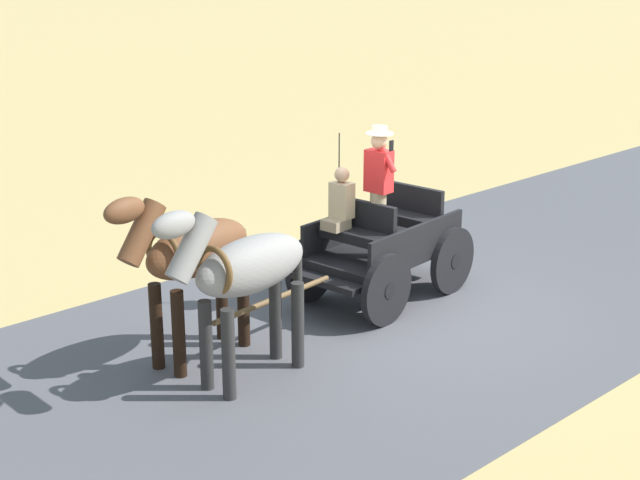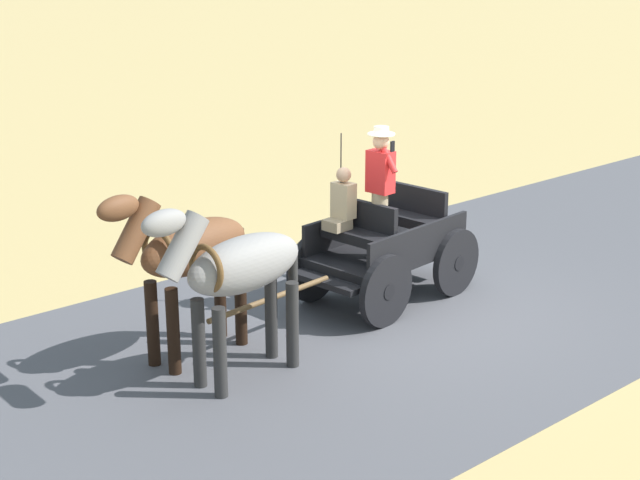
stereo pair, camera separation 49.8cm
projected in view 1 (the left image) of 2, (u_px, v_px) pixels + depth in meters
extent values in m
plane|color=tan|center=(412.00, 307.00, 12.81)|extent=(200.00, 200.00, 0.00)
cube|color=#4C4C51|center=(412.00, 307.00, 12.81)|extent=(6.34, 160.00, 0.01)
cube|color=black|center=(383.00, 252.00, 13.00)|extent=(1.42, 2.31, 0.12)
cube|color=black|center=(417.00, 241.00, 12.56)|extent=(0.28, 2.09, 0.44)
cube|color=black|center=(351.00, 225.00, 13.27)|extent=(0.28, 2.09, 0.44)
cube|color=black|center=(326.00, 282.00, 12.15)|extent=(1.10, 0.35, 0.08)
cube|color=black|center=(432.00, 244.00, 13.92)|extent=(0.74, 0.27, 0.06)
cube|color=black|center=(356.00, 236.00, 12.45)|extent=(1.05, 0.46, 0.14)
cube|color=black|center=(365.00, 217.00, 12.51)|extent=(1.02, 0.18, 0.44)
cube|color=black|center=(405.00, 218.00, 13.24)|extent=(1.05, 0.46, 0.14)
cube|color=black|center=(413.00, 201.00, 13.30)|extent=(1.02, 0.18, 0.44)
cylinder|color=black|center=(387.00, 290.00, 12.10)|extent=(0.20, 0.97, 0.96)
cylinder|color=black|center=(387.00, 290.00, 12.10)|extent=(0.14, 0.22, 0.21)
cylinder|color=black|center=(311.00, 268.00, 12.91)|extent=(0.20, 0.97, 0.96)
cylinder|color=black|center=(311.00, 268.00, 12.91)|extent=(0.14, 0.22, 0.21)
cylinder|color=black|center=(452.00, 261.00, 13.20)|extent=(0.20, 0.97, 0.96)
cylinder|color=black|center=(452.00, 261.00, 13.20)|extent=(0.14, 0.22, 0.21)
cylinder|color=black|center=(379.00, 242.00, 14.01)|extent=(0.20, 0.97, 0.96)
cylinder|color=black|center=(379.00, 242.00, 14.01)|extent=(0.14, 0.22, 0.21)
cylinder|color=brown|center=(274.00, 299.00, 11.43)|extent=(0.28, 2.00, 0.07)
cylinder|color=black|center=(339.00, 181.00, 12.42)|extent=(0.02, 0.02, 1.30)
cylinder|color=#998466|center=(378.00, 224.00, 12.51)|extent=(0.22, 0.22, 0.90)
cube|color=red|center=(379.00, 171.00, 12.29)|extent=(0.36, 0.25, 0.56)
sphere|color=tan|center=(379.00, 141.00, 12.17)|extent=(0.22, 0.22, 0.22)
cylinder|color=beige|center=(379.00, 133.00, 12.14)|extent=(0.36, 0.36, 0.01)
cylinder|color=beige|center=(380.00, 130.00, 12.12)|extent=(0.20, 0.20, 0.10)
cylinder|color=red|center=(388.00, 160.00, 12.09)|extent=(0.27, 0.11, 0.32)
cube|color=black|center=(391.00, 146.00, 11.98)|extent=(0.03, 0.07, 0.14)
cube|color=#998466|center=(336.00, 224.00, 12.47)|extent=(0.31, 0.35, 0.14)
cube|color=tan|center=(342.00, 200.00, 12.47)|extent=(0.32, 0.23, 0.48)
sphere|color=tan|center=(342.00, 174.00, 12.36)|extent=(0.20, 0.20, 0.20)
ellipsoid|color=gray|center=(251.00, 265.00, 10.35)|extent=(0.69, 1.60, 0.64)
cylinder|color=#272726|center=(228.00, 355.00, 10.11)|extent=(0.15, 0.15, 1.05)
cylinder|color=#272726|center=(206.00, 345.00, 10.34)|extent=(0.15, 0.15, 1.05)
cylinder|color=#272726|center=(298.00, 325.00, 10.88)|extent=(0.15, 0.15, 1.05)
cylinder|color=#272726|center=(275.00, 317.00, 11.11)|extent=(0.15, 0.15, 1.05)
cylinder|color=gray|center=(192.00, 248.00, 9.63)|extent=(0.31, 0.67, 0.73)
ellipsoid|color=gray|center=(173.00, 225.00, 9.38)|extent=(0.26, 0.56, 0.28)
cube|color=#272726|center=(193.00, 244.00, 9.64)|extent=(0.10, 0.51, 0.56)
cylinder|color=#272726|center=(298.00, 273.00, 10.97)|extent=(0.11, 0.11, 0.70)
torus|color=brown|center=(214.00, 270.00, 9.94)|extent=(0.55, 0.12, 0.55)
ellipsoid|color=brown|center=(198.00, 249.00, 10.89)|extent=(0.80, 1.63, 0.64)
cylinder|color=black|center=(179.00, 334.00, 10.64)|extent=(0.15, 0.15, 1.05)
cylinder|color=black|center=(157.00, 326.00, 10.85)|extent=(0.15, 0.15, 1.05)
cylinder|color=black|center=(243.00, 306.00, 11.46)|extent=(0.15, 0.15, 1.05)
cylinder|color=black|center=(222.00, 299.00, 11.67)|extent=(0.15, 0.15, 1.05)
cylinder|color=brown|center=(142.00, 233.00, 10.14)|extent=(0.36, 0.68, 0.73)
ellipsoid|color=brown|center=(124.00, 210.00, 9.88)|extent=(0.30, 0.57, 0.28)
cube|color=black|center=(143.00, 229.00, 10.14)|extent=(0.14, 0.51, 0.56)
cylinder|color=black|center=(242.00, 257.00, 11.54)|extent=(0.11, 0.11, 0.70)
torus|color=brown|center=(163.00, 254.00, 10.46)|extent=(0.55, 0.16, 0.55)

